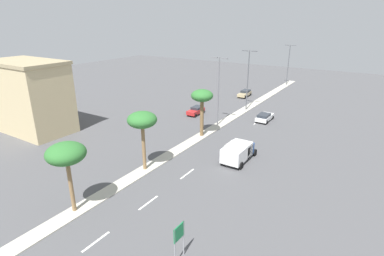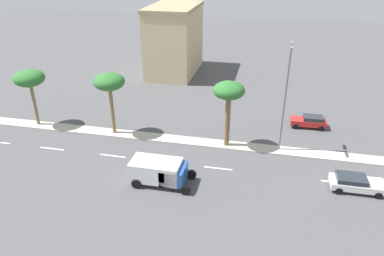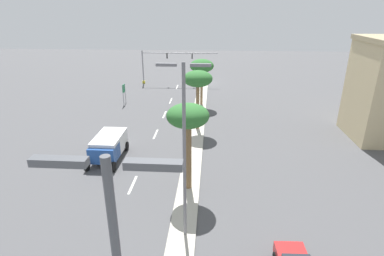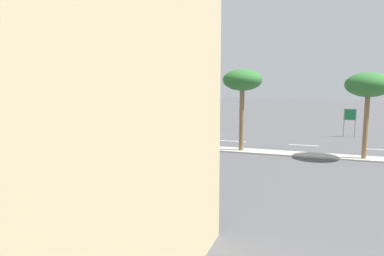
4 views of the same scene
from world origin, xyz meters
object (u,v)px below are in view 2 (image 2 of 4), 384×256
street_lamp_leading (286,92)px  sedan_white_mid (356,183)px  palm_tree_center (229,93)px  sedan_red_left (309,121)px  box_truck (161,171)px  palm_tree_trailing (109,83)px  commercial_building (174,40)px  palm_tree_inboard (29,79)px

street_lamp_leading → sedan_white_mid: bearing=48.6°
palm_tree_center → sedan_white_mid: size_ratio=1.55×
street_lamp_leading → sedan_red_left: 9.24m
sedan_red_left → box_truck: (14.74, -13.82, 0.50)m
palm_tree_trailing → sedan_white_mid: (5.67, 25.07, -5.36)m
box_truck → commercial_building: bearing=-167.4°
palm_tree_inboard → palm_tree_trailing: size_ratio=0.96×
palm_tree_inboard → palm_tree_center: bearing=89.5°
street_lamp_leading → sedan_red_left: size_ratio=2.70×
sedan_red_left → sedan_white_mid: (12.11, 3.11, -0.03)m
commercial_building → sedan_red_left: (17.21, 20.99, -4.76)m
box_truck → palm_tree_inboard: bearing=-115.0°
street_lamp_leading → sedan_white_mid: (5.78, 6.55, -5.82)m
commercial_building → street_lamp_leading: bearing=36.7°
commercial_building → palm_tree_center: commercial_building is taller
street_lamp_leading → box_truck: 14.38m
palm_tree_trailing → street_lamp_leading: 18.52m
palm_tree_inboard → sedan_white_mid: (5.75, 34.90, -5.07)m
box_truck → palm_tree_trailing: bearing=-135.6°
sedan_red_left → box_truck: size_ratio=0.73×
commercial_building → box_truck: size_ratio=2.27×
palm_tree_center → sedan_white_mid: palm_tree_center is taller
palm_tree_trailing → street_lamp_leading: (-0.12, 18.51, 0.46)m
sedan_red_left → street_lamp_leading: bearing=-28.6°
palm_tree_inboard → sedan_white_mid: 35.73m
box_truck → sedan_red_left: bearing=136.8°
sedan_red_left → sedan_white_mid: bearing=14.4°
palm_tree_trailing → street_lamp_leading: bearing=90.4°
sedan_red_left → box_truck: bearing=-43.2°
palm_tree_trailing → box_truck: size_ratio=1.24×
palm_tree_center → commercial_building: bearing=-153.2°
sedan_white_mid → sedan_red_left: bearing=-165.6°
commercial_building → palm_tree_inboard: size_ratio=1.91×
palm_tree_trailing → palm_tree_center: size_ratio=0.99×
box_truck → sedan_white_mid: bearing=98.9°
palm_tree_trailing → sedan_white_mid: bearing=77.3°
palm_tree_trailing → sedan_red_left: (-6.44, 21.95, -5.33)m
commercial_building → street_lamp_leading: 29.37m
palm_tree_inboard → sedan_white_mid: palm_tree_inboard is taller
commercial_building → box_truck: (31.95, 7.16, -4.26)m
palm_tree_inboard → palm_tree_trailing: (0.09, 9.83, 0.29)m
sedan_red_left → palm_tree_inboard: bearing=-78.7°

